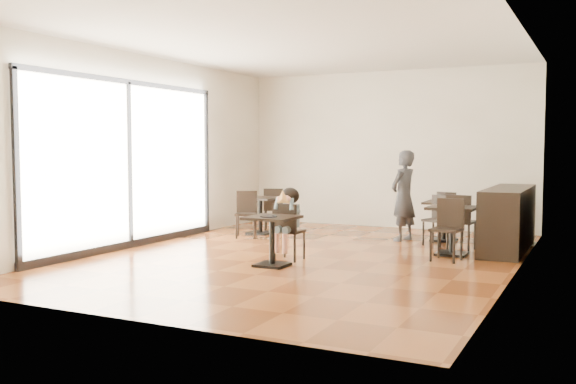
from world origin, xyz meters
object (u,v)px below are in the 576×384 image
Objects in this scene: chair_left_a at (274,209)px; adult_patron at (403,196)px; cafe_table_mid at (452,231)px; chair_back_a at (451,214)px; cafe_table_left at (260,215)px; chair_mid_a at (461,222)px; chair_back_b at (437,220)px; child_chair at (290,231)px; child_table at (272,241)px; chair_left_b at (246,214)px; cafe_table_back at (444,221)px; child at (290,224)px; chair_mid_b at (446,230)px.

adult_patron is at bearing 149.93° from chair_left_a.
adult_patron is at bearing 134.11° from cafe_table_mid.
cafe_table_left is at bearing 35.96° from chair_back_a.
chair_back_a is at bearing -65.65° from chair_mid_a.
chair_back_b is at bearing -28.44° from chair_mid_a.
child_chair is 3.35m from chair_left_a.
child_table is 0.78× the size of chair_mid_a.
chair_back_b is (0.00, -1.10, 0.00)m from chair_back_a.
chair_left_a is at bearing -78.31° from adult_patron.
cafe_table_left is 0.83× the size of chair_left_b.
adult_patron is 1.62m from cafe_table_mid.
chair_left_b reaches higher than cafe_table_back.
adult_patron reaches higher than child.
chair_mid_b is 4.28m from chair_left_a.
cafe_table_back is at bearing -118.87° from child_chair.
child is 3.35m from chair_left_a.
cafe_table_back is at bearing -5.80° from chair_left_b.
adult_patron is 1.78× the size of chair_mid_a.
cafe_table_mid is at bearing 119.58° from chair_back_a.
cafe_table_mid is 1.07× the size of cafe_table_back.
cafe_table_left is at bearing 166.26° from chair_mid_b.
chair_mid_b is (0.00, -1.10, 0.00)m from chair_mid_a.
chair_mid_b reaches higher than chair_left_a.
chair_back_b is at bearing -14.60° from chair_left_b.
child_chair is 2.85m from chair_back_b.
chair_back_a is at bearing 165.40° from chair_left_a.
child reaches higher than child_table.
child_table is 3.35m from cafe_table_left.
chair_left_b is at bearing 10.18° from chair_mid_a.
chair_mid_a is at bearing -135.54° from child_chair.
chair_left_b reaches higher than child_table.
child reaches higher than chair_mid_b.
cafe_table_back is 0.55m from chair_back_b.
chair_back_a is at bearing 159.63° from adult_patron.
cafe_table_back is 0.78× the size of chair_mid_b.
child is 1.25× the size of chair_left_a.
chair_mid_b is 1.50m from chair_back_b.
child_chair is 3.32m from cafe_table_back.
adult_patron reaches higher than chair_mid_a.
adult_patron is 1.78× the size of chair_mid_b.
child_table is 3.83m from chair_left_a.
chair_back_a is 1.00× the size of chair_back_b.
cafe_table_mid is 0.98m from chair_back_b.
chair_left_a reaches higher than child_table.
chair_left_a is at bearing 90.00° from cafe_table_left.
chair_left_b is 3.40m from chair_back_b.
child_table is 0.44× the size of adult_patron.
adult_patron is at bearing -110.09° from child_chair.
cafe_table_left is 3.40m from cafe_table_back.
chair_left_a reaches higher than chair_back_a.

